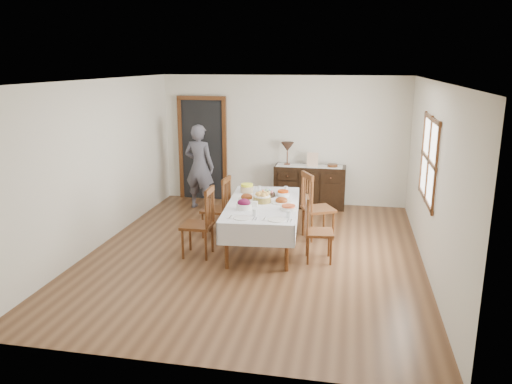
% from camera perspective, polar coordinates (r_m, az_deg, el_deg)
% --- Properties ---
extents(ground, '(6.00, 6.00, 0.00)m').
position_cam_1_polar(ground, '(7.73, -0.14, -7.02)').
color(ground, brown).
extents(room_shell, '(5.02, 6.02, 2.65)m').
position_cam_1_polar(room_shell, '(7.72, -0.61, 5.62)').
color(room_shell, silver).
rests_on(room_shell, ground).
extents(dining_table, '(1.25, 2.20, 0.73)m').
position_cam_1_polar(dining_table, '(7.77, 0.77, -1.89)').
color(dining_table, silver).
rests_on(dining_table, ground).
extents(chair_left_near, '(0.45, 0.45, 1.06)m').
position_cam_1_polar(chair_left_near, '(7.51, -6.33, -3.40)').
color(chair_left_near, '#522C14').
rests_on(chair_left_near, ground).
extents(chair_left_far, '(0.45, 0.45, 1.02)m').
position_cam_1_polar(chair_left_far, '(8.33, -4.29, -1.67)').
color(chair_left_far, '#522C14').
rests_on(chair_left_far, ground).
extents(chair_right_near, '(0.46, 0.46, 0.98)m').
position_cam_1_polar(chair_right_near, '(7.35, 6.84, -4.17)').
color(chair_right_near, '#522C14').
rests_on(chair_right_near, ground).
extents(chair_right_far, '(0.63, 0.63, 1.12)m').
position_cam_1_polar(chair_right_far, '(8.25, 6.80, -1.54)').
color(chair_right_far, '#522C14').
rests_on(chair_right_far, ground).
extents(sideboard, '(1.41, 0.51, 0.84)m').
position_cam_1_polar(sideboard, '(10.09, 6.16, 0.64)').
color(sideboard, black).
rests_on(sideboard, ground).
extents(person, '(0.61, 0.45, 1.80)m').
position_cam_1_polar(person, '(9.91, -6.50, 3.20)').
color(person, '#4E4E5A').
rests_on(person, ground).
extents(bread_basket, '(0.28, 0.28, 0.17)m').
position_cam_1_polar(bread_basket, '(7.77, 0.69, -0.66)').
color(bread_basket, olive).
rests_on(bread_basket, dining_table).
extents(egg_basket, '(0.26, 0.26, 0.11)m').
position_cam_1_polar(egg_basket, '(8.13, 1.31, -0.23)').
color(egg_basket, black).
rests_on(egg_basket, dining_table).
extents(ham_platter_a, '(0.27, 0.27, 0.11)m').
position_cam_1_polar(ham_platter_a, '(7.95, -1.06, -0.62)').
color(ham_platter_a, white).
rests_on(ham_platter_a, dining_table).
extents(ham_platter_b, '(0.32, 0.32, 0.11)m').
position_cam_1_polar(ham_platter_b, '(7.76, 2.92, -1.04)').
color(ham_platter_b, white).
rests_on(ham_platter_b, dining_table).
extents(beet_bowl, '(0.23, 0.23, 0.16)m').
position_cam_1_polar(beet_bowl, '(7.42, -1.38, -1.45)').
color(beet_bowl, white).
rests_on(beet_bowl, dining_table).
extents(carrot_bowl, '(0.22, 0.22, 0.09)m').
position_cam_1_polar(carrot_bowl, '(8.16, 3.11, -0.16)').
color(carrot_bowl, white).
rests_on(carrot_bowl, dining_table).
extents(pineapple_bowl, '(0.22, 0.22, 0.14)m').
position_cam_1_polar(pineapple_bowl, '(8.37, -1.04, 0.43)').
color(pineapple_bowl, tan).
rests_on(pineapple_bowl, dining_table).
extents(casserole_dish, '(0.26, 0.26, 0.07)m').
position_cam_1_polar(casserole_dish, '(7.40, 3.73, -1.80)').
color(casserole_dish, white).
rests_on(casserole_dish, dining_table).
extents(butter_dish, '(0.15, 0.10, 0.07)m').
position_cam_1_polar(butter_dish, '(7.58, -0.37, -1.35)').
color(butter_dish, white).
rests_on(butter_dish, dining_table).
extents(setting_left, '(0.43, 0.31, 0.10)m').
position_cam_1_polar(setting_left, '(7.03, -1.15, -2.76)').
color(setting_left, white).
rests_on(setting_left, dining_table).
extents(setting_right, '(0.43, 0.31, 0.10)m').
position_cam_1_polar(setting_right, '(6.97, 2.80, -2.95)').
color(setting_right, white).
rests_on(setting_right, dining_table).
extents(glass_far_a, '(0.06, 0.06, 0.10)m').
position_cam_1_polar(glass_far_a, '(8.40, 0.38, 0.35)').
color(glass_far_a, white).
rests_on(glass_far_a, dining_table).
extents(glass_far_b, '(0.06, 0.06, 0.11)m').
position_cam_1_polar(glass_far_b, '(8.37, 3.45, 0.30)').
color(glass_far_b, white).
rests_on(glass_far_b, dining_table).
extents(runner, '(1.30, 0.35, 0.01)m').
position_cam_1_polar(runner, '(9.98, 6.13, 2.98)').
color(runner, white).
rests_on(runner, sideboard).
extents(table_lamp, '(0.26, 0.26, 0.46)m').
position_cam_1_polar(table_lamp, '(9.99, 3.61, 5.10)').
color(table_lamp, brown).
rests_on(table_lamp, sideboard).
extents(picture_frame, '(0.22, 0.08, 0.28)m').
position_cam_1_polar(picture_frame, '(9.91, 6.48, 3.69)').
color(picture_frame, '#D7B195').
rests_on(picture_frame, sideboard).
extents(deco_bowl, '(0.20, 0.20, 0.06)m').
position_cam_1_polar(deco_bowl, '(9.93, 8.74, 2.99)').
color(deco_bowl, '#522C14').
rests_on(deco_bowl, sideboard).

